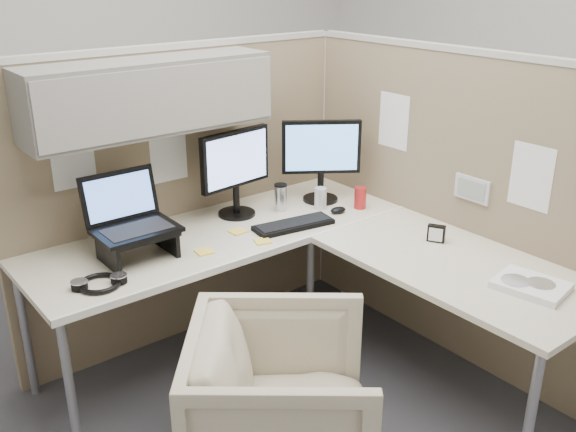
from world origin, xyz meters
TOP-DOWN VIEW (x-y plane):
  - ground at (0.00, 0.00)m, footprint 4.50×4.50m
  - partition_back at (-0.22, 0.83)m, footprint 2.00×0.36m
  - partition_right at (0.90, -0.07)m, footprint 0.07×2.03m
  - desk at (0.12, 0.13)m, footprint 2.00×1.98m
  - office_chair at (-0.40, -0.34)m, footprint 0.98×0.99m
  - monitor_left at (0.08, 0.67)m, footprint 0.44×0.20m
  - monitor_right at (0.59, 0.56)m, footprint 0.38×0.28m
  - laptop_station at (-0.58, 0.54)m, footprint 0.37×0.31m
  - keyboard at (0.21, 0.35)m, footprint 0.44×0.20m
  - mouse at (0.53, 0.35)m, footprint 0.10×0.07m
  - travel_mug at (0.31, 0.58)m, footprint 0.07×0.07m
  - soda_can_green at (0.68, 0.33)m, footprint 0.07×0.07m
  - soda_can_silver at (0.50, 0.47)m, footprint 0.07×0.07m
  - sticky_note_b at (-0.02, 0.30)m, footprint 0.10×0.10m
  - sticky_note_d at (-0.05, 0.47)m, footprint 0.08×0.08m
  - sticky_note_a at (-0.31, 0.37)m, footprint 0.08×0.08m
  - sticky_note_c at (-0.40, 0.63)m, footprint 0.08×0.08m
  - headphones at (-0.84, 0.35)m, footprint 0.23×0.23m
  - paper_stack at (0.57, -0.79)m, footprint 0.27×0.32m
  - desk_clock at (0.65, -0.23)m, footprint 0.07×0.09m

SIDE VIEW (x-z plane):
  - ground at x=0.00m, z-range 0.00..0.00m
  - office_chair at x=-0.40m, z-range 0.00..0.74m
  - desk at x=0.12m, z-range 0.32..1.05m
  - sticky_note_b at x=-0.02m, z-range 0.73..0.74m
  - sticky_note_d at x=-0.05m, z-range 0.73..0.74m
  - sticky_note_a at x=-0.31m, z-range 0.73..0.74m
  - sticky_note_c at x=-0.40m, z-range 0.73..0.74m
  - keyboard at x=0.21m, z-range 0.73..0.75m
  - headphones at x=-0.84m, z-range 0.73..0.76m
  - paper_stack at x=0.57m, z-range 0.73..0.76m
  - mouse at x=0.53m, z-range 0.73..0.76m
  - desk_clock at x=0.65m, z-range 0.73..0.81m
  - soda_can_green at x=0.68m, z-range 0.73..0.85m
  - soda_can_silver at x=0.50m, z-range 0.73..0.85m
  - travel_mug at x=0.31m, z-range 0.73..0.88m
  - partition_right at x=0.90m, z-range 0.00..1.63m
  - laptop_station at x=-0.58m, z-range 0.69..1.07m
  - monitor_left at x=0.08m, z-range 0.77..1.24m
  - monitor_right at x=0.59m, z-range 0.77..1.24m
  - partition_back at x=-0.22m, z-range 0.28..1.91m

